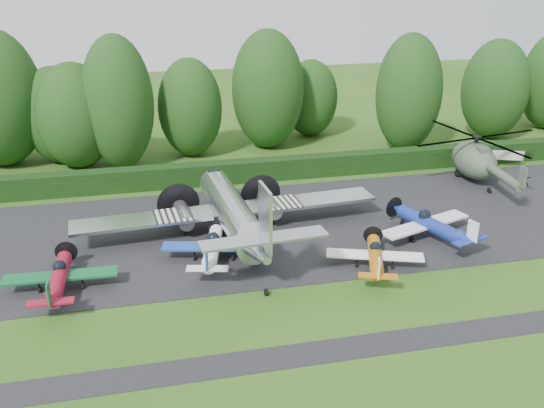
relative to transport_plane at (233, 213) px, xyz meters
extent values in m
plane|color=#274E15|center=(2.78, -9.03, -2.10)|extent=(160.00, 160.00, 0.00)
cube|color=black|center=(2.78, 0.97, -2.10)|extent=(70.00, 18.00, 0.01)
cube|color=black|center=(2.78, -15.03, -2.10)|extent=(70.00, 2.00, 0.00)
cube|color=black|center=(2.78, 11.97, -2.10)|extent=(90.00, 1.60, 2.00)
cylinder|color=silver|center=(0.00, 0.36, -0.07)|extent=(2.46, 12.82, 2.46)
cone|color=silver|center=(0.00, 7.54, -0.07)|extent=(2.46, 1.60, 2.46)
cone|color=silver|center=(0.00, -7.33, 0.46)|extent=(2.46, 3.20, 2.46)
sphere|color=black|center=(0.00, 6.51, 0.46)|extent=(1.60, 1.60, 1.60)
cube|color=silver|center=(0.00, 1.43, -0.39)|extent=(23.50, 2.56, 0.24)
cube|color=white|center=(-4.27, 1.43, -0.26)|extent=(2.78, 2.67, 0.05)
cube|color=white|center=(4.27, 1.43, -0.26)|extent=(2.78, 2.67, 0.05)
cylinder|color=silver|center=(-3.42, 2.07, -0.66)|extent=(1.18, 3.42, 1.18)
cylinder|color=silver|center=(3.42, 2.07, -0.66)|extent=(1.18, 3.42, 1.18)
cylinder|color=black|center=(-3.42, 4.47, -0.66)|extent=(3.42, 0.03, 3.42)
cylinder|color=black|center=(3.42, 4.47, -0.66)|extent=(3.42, 0.03, 3.42)
cube|color=silver|center=(0.00, -8.19, 1.64)|extent=(8.01, 1.50, 0.15)
cube|color=silver|center=(0.00, -8.51, 3.13)|extent=(0.19, 2.35, 4.06)
cylinder|color=black|center=(-3.42, 1.64, -1.83)|extent=(0.27, 0.96, 0.96)
cylinder|color=black|center=(3.42, 1.64, -1.83)|extent=(0.27, 0.96, 0.96)
cylinder|color=black|center=(0.00, -8.61, -1.91)|extent=(0.19, 0.47, 0.47)
cylinder|color=maroon|center=(-11.97, -5.51, -0.98)|extent=(0.97, 5.58, 0.97)
sphere|color=black|center=(-11.97, -4.91, -0.53)|extent=(0.85, 0.85, 0.85)
cube|color=#0D5A2B|center=(-11.97, -5.01, -1.14)|extent=(7.10, 1.32, 0.14)
cube|color=maroon|center=(-11.97, -8.86, -0.73)|extent=(2.64, 0.71, 0.10)
cube|color=#0D5A2B|center=(-11.97, -8.96, -0.07)|extent=(0.10, 0.81, 1.32)
cylinder|color=black|center=(-11.97, -1.92, -0.98)|extent=(1.52, 0.02, 1.52)
cylinder|color=black|center=(-13.29, -5.21, -1.92)|extent=(0.14, 0.45, 0.45)
cylinder|color=black|center=(-10.65, -5.21, -1.92)|extent=(0.14, 0.45, 0.45)
cylinder|color=black|center=(-11.97, -2.88, -1.94)|extent=(0.12, 0.41, 0.41)
cylinder|color=white|center=(-2.00, -3.56, -0.97)|extent=(0.99, 5.64, 0.99)
sphere|color=black|center=(-2.00, -2.95, -0.51)|extent=(0.86, 0.86, 0.86)
cube|color=#1A3FA1|center=(-2.00, -3.05, -1.13)|extent=(7.18, 1.33, 0.14)
cube|color=white|center=(-2.00, -6.95, -0.71)|extent=(2.67, 0.72, 0.10)
cube|color=#1A3FA1|center=(-2.00, -7.05, -0.05)|extent=(0.10, 0.82, 1.33)
cylinder|color=black|center=(-2.00, 0.08, -0.97)|extent=(1.54, 0.02, 1.54)
cylinder|color=black|center=(-3.34, -3.25, -1.92)|extent=(0.14, 0.45, 0.45)
cylinder|color=black|center=(-0.67, -3.25, -1.92)|extent=(0.14, 0.45, 0.45)
cylinder|color=black|center=(-2.00, -0.89, -1.94)|extent=(0.12, 0.41, 0.41)
cylinder|color=#BB640B|center=(8.56, -7.03, -1.07)|extent=(0.90, 5.16, 0.90)
sphere|color=black|center=(8.56, -6.47, -0.65)|extent=(0.79, 0.79, 0.79)
cube|color=white|center=(8.56, -6.56, -1.21)|extent=(6.57, 1.22, 0.13)
cube|color=#BB640B|center=(8.56, -10.13, -0.83)|extent=(2.44, 0.66, 0.09)
cube|color=white|center=(8.56, -10.22, -0.22)|extent=(0.09, 0.75, 1.22)
cylinder|color=black|center=(8.56, -3.70, -1.07)|extent=(1.41, 0.02, 1.41)
cylinder|color=black|center=(7.34, -6.75, -1.93)|extent=(0.13, 0.41, 0.41)
cylinder|color=black|center=(9.78, -6.75, -1.93)|extent=(0.13, 0.41, 0.41)
cylinder|color=black|center=(8.56, -4.59, -1.95)|extent=(0.11, 0.38, 0.38)
cylinder|color=navy|center=(14.32, -3.54, -0.87)|extent=(1.08, 6.17, 1.08)
sphere|color=black|center=(14.32, -2.86, -0.36)|extent=(0.94, 0.94, 0.94)
cube|color=white|center=(14.32, -2.97, -1.03)|extent=(7.86, 1.46, 0.16)
cube|color=navy|center=(14.32, -7.24, -0.58)|extent=(2.92, 0.79, 0.11)
cube|color=white|center=(14.32, -7.35, 0.15)|extent=(0.11, 0.90, 1.46)
cylinder|color=black|center=(14.32, 0.45, -0.87)|extent=(1.68, 0.02, 1.68)
cylinder|color=black|center=(12.86, -3.20, -1.90)|extent=(0.16, 0.49, 0.49)
cylinder|color=black|center=(15.78, -3.20, -1.90)|extent=(0.16, 0.49, 0.49)
cylinder|color=black|center=(14.32, -0.62, -1.92)|extent=(0.13, 0.45, 0.45)
ellipsoid|color=#3C4938|center=(24.13, 7.56, -0.12)|extent=(3.43, 6.30, 3.29)
cylinder|color=#3C4938|center=(24.13, 2.61, 0.21)|extent=(0.77, 6.61, 0.77)
cube|color=#3C4938|center=(24.13, -0.81, 1.20)|extent=(0.13, 0.99, 1.76)
cylinder|color=black|center=(24.13, 7.56, 1.53)|extent=(0.33, 0.33, 0.88)
cylinder|color=black|center=(24.13, 7.56, 2.03)|extent=(0.77, 0.77, 0.28)
cylinder|color=black|center=(24.13, 7.56, 2.03)|extent=(13.21, 13.21, 0.07)
cube|color=#3C4938|center=(24.13, 6.68, 1.15)|extent=(0.99, 2.20, 0.77)
ellipsoid|color=black|center=(24.13, 9.32, -0.01)|extent=(2.09, 2.09, 1.88)
cylinder|color=black|center=(23.02, 8.44, -1.77)|extent=(0.20, 0.62, 0.62)
cylinder|color=black|center=(25.23, 8.44, -1.77)|extent=(0.20, 0.62, 0.62)
cylinder|color=black|center=(24.13, 4.04, -1.82)|extent=(0.18, 0.53, 0.53)
cylinder|color=#3F3326|center=(27.96, 10.10, -1.53)|extent=(0.11, 0.11, 1.15)
cylinder|color=#3F3326|center=(30.83, 10.10, -1.53)|extent=(0.11, 0.11, 1.15)
cube|color=beige|center=(29.40, 10.10, -0.86)|extent=(3.06, 0.08, 0.96)
cylinder|color=black|center=(7.47, 22.05, -0.01)|extent=(0.70, 0.70, 4.18)
ellipsoid|color=#1A3812|center=(7.47, 22.05, 4.28)|extent=(7.74, 7.74, 12.76)
cylinder|color=black|center=(-0.99, 20.97, -0.42)|extent=(0.70, 0.70, 3.35)
ellipsoid|color=#1A3812|center=(-0.99, 20.97, 3.02)|extent=(6.62, 6.62, 10.25)
cylinder|color=black|center=(-8.08, 18.63, 0.04)|extent=(0.70, 0.70, 4.28)
ellipsoid|color=#1A3812|center=(-8.08, 18.63, 4.44)|extent=(6.84, 6.84, 13.09)
cylinder|color=black|center=(-14.27, 21.73, -0.50)|extent=(0.70, 0.70, 3.21)
ellipsoid|color=#1A3812|center=(-14.27, 21.73, 2.80)|extent=(6.65, 6.65, 9.79)
cylinder|color=black|center=(33.36, 20.03, -0.26)|extent=(0.70, 0.70, 3.68)
ellipsoid|color=#1A3812|center=(33.36, 20.03, 3.53)|extent=(7.45, 7.45, 11.25)
cylinder|color=black|center=(-19.63, 22.01, 0.12)|extent=(0.70, 0.70, 4.44)
cylinder|color=black|center=(21.77, 17.79, -0.06)|extent=(0.70, 0.70, 4.08)
ellipsoid|color=#1A3812|center=(21.77, 17.79, 4.14)|extent=(6.96, 6.96, 12.48)
cylinder|color=black|center=(13.27, 25.53, -0.65)|extent=(0.70, 0.70, 2.89)
ellipsoid|color=#1A3812|center=(13.27, 25.53, 2.32)|extent=(6.24, 6.24, 8.83)
cylinder|color=black|center=(-12.28, 19.76, -0.39)|extent=(0.70, 0.70, 3.41)
ellipsoid|color=#1A3812|center=(-12.28, 19.76, 3.12)|extent=(7.55, 7.55, 10.43)
camera|label=1|loc=(-6.18, -40.91, 17.94)|focal=40.00mm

